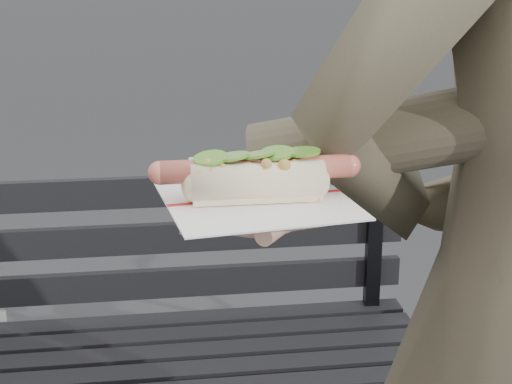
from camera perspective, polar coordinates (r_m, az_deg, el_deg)
park_bench at (r=2.04m, az=-9.69°, el=-9.48°), size 1.50×0.44×0.88m
held_hotdog at (r=0.92m, az=11.30°, el=3.61°), size 0.62×0.31×0.20m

